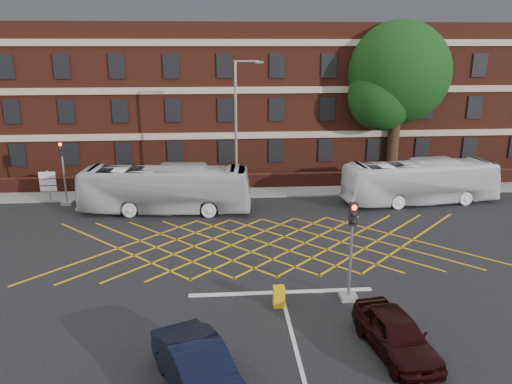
{
  "coord_description": "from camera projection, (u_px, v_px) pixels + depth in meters",
  "views": [
    {
      "loc": [
        -2.57,
        -22.9,
        10.34
      ],
      "look_at": [
        -0.71,
        1.5,
        3.1
      ],
      "focal_mm": 35.0,
      "sensor_mm": 36.0,
      "label": 1
    }
  ],
  "objects": [
    {
      "name": "deciduous_tree",
      "position": [
        398.0,
        80.0,
        38.48
      ],
      "size": [
        7.98,
        7.85,
        12.21
      ],
      "color": "black",
      "rests_on": "ground"
    },
    {
      "name": "box_junction_hatching",
      "position": [
        268.0,
        244.0,
        26.93
      ],
      "size": [
        8.22,
        8.22,
        0.02
      ],
      "primitive_type": "cube",
      "rotation": [
        0.0,
        0.0,
        0.79
      ],
      "color": "#CC990C",
      "rests_on": "ground"
    },
    {
      "name": "bus_right",
      "position": [
        420.0,
        182.0,
        33.62
      ],
      "size": [
        10.74,
        3.53,
        2.94
      ],
      "primitive_type": "imported",
      "rotation": [
        0.0,
        0.0,
        1.67
      ],
      "color": "white",
      "rests_on": "ground"
    },
    {
      "name": "far_pavement",
      "position": [
        255.0,
        191.0,
        36.47
      ],
      "size": [
        60.0,
        3.0,
        0.12
      ],
      "primitive_type": "cube",
      "color": "slate",
      "rests_on": "ground"
    },
    {
      "name": "victorian_building",
      "position": [
        249.0,
        74.0,
        43.84
      ],
      "size": [
        51.0,
        12.17,
        20.4
      ],
      "color": "#582116",
      "rests_on": "ground"
    },
    {
      "name": "traffic_light_far",
      "position": [
        65.0,
        179.0,
        33.18
      ],
      "size": [
        0.7,
        0.7,
        4.27
      ],
      "color": "slate",
      "rests_on": "ground"
    },
    {
      "name": "utility_cabinet",
      "position": [
        279.0,
        296.0,
        20.42
      ],
      "size": [
        0.46,
        0.41,
        0.88
      ],
      "primitive_type": "cube",
      "color": "#E2AE0D",
      "rests_on": "ground"
    },
    {
      "name": "bus_left",
      "position": [
        165.0,
        189.0,
        31.78
      ],
      "size": [
        11.04,
        3.5,
        3.02
      ],
      "primitive_type": "imported",
      "rotation": [
        0.0,
        0.0,
        1.48
      ],
      "color": "silver",
      "rests_on": "ground"
    },
    {
      "name": "ground",
      "position": [
        272.0,
        259.0,
        25.02
      ],
      "size": [
        120.0,
        120.0,
        0.0
      ],
      "primitive_type": "plane",
      "color": "black",
      "rests_on": "ground"
    },
    {
      "name": "direction_signs",
      "position": [
        48.0,
        183.0,
        33.77
      ],
      "size": [
        1.1,
        0.16,
        2.2
      ],
      "color": "gray",
      "rests_on": "ground"
    },
    {
      "name": "traffic_light_near",
      "position": [
        350.0,
        261.0,
        20.62
      ],
      "size": [
        0.7,
        0.7,
        4.27
      ],
      "color": "slate",
      "rests_on": "ground"
    },
    {
      "name": "stop_line",
      "position": [
        281.0,
        292.0,
        21.67
      ],
      "size": [
        8.0,
        0.3,
        0.02
      ],
      "primitive_type": "cube",
      "color": "silver",
      "rests_on": "ground"
    },
    {
      "name": "car_maroon",
      "position": [
        396.0,
        334.0,
        17.26
      ],
      "size": [
        2.37,
        4.51,
        1.46
      ],
      "primitive_type": "imported",
      "rotation": [
        0.0,
        0.0,
        0.16
      ],
      "color": "black",
      "rests_on": "ground"
    },
    {
      "name": "street_lamp",
      "position": [
        237.0,
        157.0,
        32.54
      ],
      "size": [
        2.25,
        1.0,
        9.41
      ],
      "color": "slate",
      "rests_on": "ground"
    },
    {
      "name": "car_navy",
      "position": [
        199.0,
        370.0,
        15.23
      ],
      "size": [
        3.46,
        5.08,
        1.58
      ],
      "primitive_type": "imported",
      "rotation": [
        0.0,
        0.0,
        0.41
      ],
      "color": "black",
      "rests_on": "ground"
    },
    {
      "name": "boundary_wall",
      "position": [
        254.0,
        181.0,
        37.29
      ],
      "size": [
        56.0,
        0.5,
        1.1
      ],
      "primitive_type": "cube",
      "color": "#491913",
      "rests_on": "ground"
    }
  ]
}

